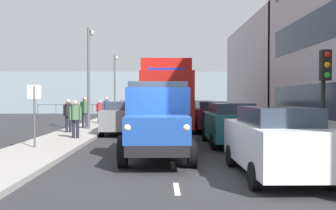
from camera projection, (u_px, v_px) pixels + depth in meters
name	position (u px, v px, depth m)	size (l,w,h in m)	color
ground_plane	(167.00, 131.00, 21.46)	(80.00, 80.00, 0.00)	#2D2D30
sidewalk_left	(248.00, 130.00, 21.54)	(2.53, 41.47, 0.15)	#9E9993
sidewalk_right	(86.00, 130.00, 21.38)	(2.53, 41.47, 0.15)	#9E9993
road_centreline_markings	(167.00, 132.00, 21.00)	(0.12, 37.31, 0.01)	silver
building_far_block	(284.00, 73.00, 28.78)	(6.27, 14.09, 7.56)	#B7B2B7
sea_horizon	(164.00, 93.00, 45.14)	(80.00, 0.80, 5.00)	#84939E
seawall_railing	(165.00, 107.00, 41.57)	(28.08, 0.08, 1.20)	#4C5156
truck_vintage_blue	(158.00, 122.00, 11.71)	(2.17, 5.64, 2.43)	black
lorry_cargo_red	(166.00, 95.00, 20.10)	(2.58, 8.20, 3.87)	red
car_white_kerbside_near	(274.00, 140.00, 9.20)	(1.82, 4.40, 1.72)	white
car_teal_kerbside_1	(230.00, 123.00, 15.24)	(1.88, 4.42, 1.72)	#1E6670
car_maroon_kerbside_2	(210.00, 116.00, 21.27)	(1.93, 4.14, 1.72)	maroon
car_black_kerbside_3	(201.00, 112.00, 26.58)	(1.76, 4.59, 1.72)	black
car_grey_oppositeside_0	(122.00, 117.00, 19.98)	(1.86, 4.43, 1.72)	slate
car_silver_oppositeside_1	(132.00, 112.00, 26.64)	(1.90, 4.06, 1.72)	#B7BABF
car_red_oppositeside_2	(137.00, 109.00, 32.55)	(1.86, 4.33, 1.72)	#B21E1E
pedestrian_couple_b	(75.00, 116.00, 16.52)	(0.53, 0.34, 1.67)	black
pedestrian_near_railing	(68.00, 113.00, 19.22)	(0.53, 0.34, 1.71)	black
pedestrian_by_lamp	(85.00, 109.00, 22.09)	(0.53, 0.34, 1.82)	#383342
pedestrian_with_bag	(107.00, 108.00, 24.81)	(0.53, 0.34, 1.83)	#4C473D
pedestrian_in_dark_coat	(100.00, 109.00, 26.62)	(0.53, 0.34, 1.60)	#383342
traffic_light_near	(325.00, 80.00, 11.09)	(0.28, 0.41, 3.20)	black
lamp_post_promenade	(89.00, 68.00, 21.41)	(0.32, 1.14, 5.75)	#59595B
lamp_post_far	(115.00, 80.00, 33.39)	(0.32, 1.14, 5.54)	#59595B
street_sign	(34.00, 105.00, 13.43)	(0.50, 0.07, 2.25)	#4C4C4C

